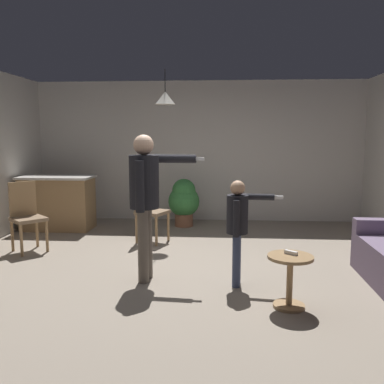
{
  "coord_description": "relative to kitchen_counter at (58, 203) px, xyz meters",
  "views": [
    {
      "loc": [
        0.45,
        -4.85,
        1.66
      ],
      "look_at": [
        0.11,
        -0.06,
        1.0
      ],
      "focal_mm": 38.41,
      "sensor_mm": 36.0,
      "label": 1
    }
  ],
  "objects": [
    {
      "name": "person_adult",
      "position": [
        2.05,
        -2.47,
        0.56
      ],
      "size": [
        0.84,
        0.49,
        1.67
      ],
      "rotation": [
        0.0,
        0.0,
        -1.64
      ],
      "color": "#60564C",
      "rests_on": "ground"
    },
    {
      "name": "dining_chair_by_counter",
      "position": [
        0.1,
        -1.38,
        0.07
      ],
      "size": [
        0.59,
        0.59,
        1.0
      ],
      "rotation": [
        0.0,
        0.0,
        3.95
      ],
      "color": "#99754C",
      "rests_on": "ground"
    },
    {
      "name": "kitchen_counter",
      "position": [
        0.0,
        0.0,
        0.0
      ],
      "size": [
        1.26,
        0.66,
        0.95
      ],
      "color": "#99754C",
      "rests_on": "ground"
    },
    {
      "name": "potted_plant_corner",
      "position": [
        2.22,
        0.4,
        0.01
      ],
      "size": [
        0.57,
        0.57,
        0.88
      ],
      "color": "brown",
      "rests_on": "ground"
    },
    {
      "name": "side_table_by_couch",
      "position": [
        3.57,
        -3.14,
        -0.15
      ],
      "size": [
        0.44,
        0.44,
        0.52
      ],
      "color": "#99754C",
      "rests_on": "ground"
    },
    {
      "name": "spare_remote_on_table",
      "position": [
        3.58,
        -3.1,
        0.06
      ],
      "size": [
        0.12,
        0.11,
        0.04
      ],
      "primitive_type": "cube",
      "rotation": [
        0.0,
        0.0,
        0.88
      ],
      "color": "white",
      "rests_on": "side_table_by_couch"
    },
    {
      "name": "dining_chair_near_wall",
      "position": [
        1.76,
        -0.75,
        0.07
      ],
      "size": [
        0.55,
        0.55,
        1.0
      ],
      "rotation": [
        0.0,
        0.0,
        4.31
      ],
      "color": "#99754C",
      "rests_on": "ground"
    },
    {
      "name": "ceiling_light_pendant",
      "position": [
        2.0,
        -0.42,
        1.77
      ],
      "size": [
        0.32,
        0.32,
        0.55
      ],
      "color": "silver"
    },
    {
      "name": "ground",
      "position": [
        2.45,
        -2.16,
        -0.48
      ],
      "size": [
        7.68,
        7.68,
        0.0
      ],
      "primitive_type": "plane",
      "color": "gray"
    },
    {
      "name": "person_child",
      "position": [
        3.09,
        -2.58,
        0.26
      ],
      "size": [
        0.62,
        0.34,
        1.18
      ],
      "rotation": [
        0.0,
        0.0,
        -1.68
      ],
      "color": "#384260",
      "rests_on": "ground"
    },
    {
      "name": "wall_back",
      "position": [
        2.45,
        1.04,
        0.87
      ],
      "size": [
        6.4,
        0.1,
        2.7
      ],
      "primitive_type": "cube",
      "color": "beige",
      "rests_on": "ground"
    }
  ]
}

